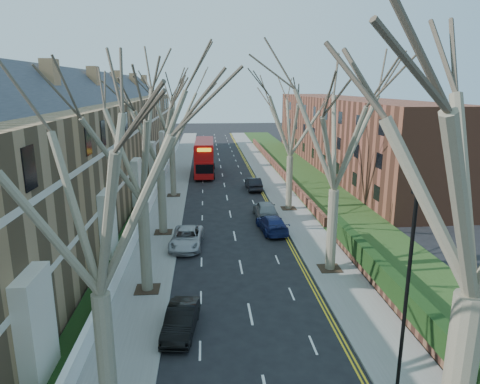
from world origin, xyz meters
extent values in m
plane|color=black|center=(0.00, 0.00, 0.00)|extent=(240.00, 240.00, 0.00)
cube|color=slate|center=(-6.00, 39.00, 0.06)|extent=(3.00, 102.00, 0.12)
cube|color=slate|center=(6.00, 39.00, 0.06)|extent=(3.00, 102.00, 0.12)
cube|color=olive|center=(-13.80, 31.00, 5.00)|extent=(9.00, 78.00, 10.00)
cube|color=#2D2F37|center=(-13.80, 31.00, 11.00)|extent=(4.67, 78.00, 4.67)
cube|color=beige|center=(-9.35, 31.00, 3.50)|extent=(0.12, 78.00, 0.35)
cube|color=beige|center=(-9.35, 31.00, 7.00)|extent=(0.12, 78.00, 0.35)
cube|color=brown|center=(17.50, 43.00, 5.00)|extent=(8.00, 54.00, 10.00)
cube|color=brown|center=(7.70, 43.00, 0.57)|extent=(0.35, 54.00, 0.90)
cube|color=brown|center=(7.70, 2.00, 0.42)|extent=(0.40, 24.00, 0.60)
cube|color=black|center=(7.70, 2.00, 1.32)|extent=(0.70, 24.00, 1.20)
cube|color=white|center=(-7.65, 31.00, 0.62)|extent=(0.30, 78.00, 1.00)
cube|color=#263E16|center=(10.50, 39.00, 0.15)|extent=(6.00, 102.00, 0.06)
cylinder|color=black|center=(5.00, -3.50, 4.12)|extent=(0.14, 0.14, 8.00)
cube|color=black|center=(5.00, -3.50, 8.12)|extent=(0.18, 0.50, 0.22)
cylinder|color=#6C634D|center=(-5.70, -4.00, 2.57)|extent=(0.64, 0.64, 4.90)
cylinder|color=#6C634D|center=(-5.70, 6.00, 2.75)|extent=(0.64, 0.64, 5.25)
cube|color=#2D2116|center=(-5.70, 6.00, 0.14)|extent=(1.40, 1.40, 0.05)
cylinder|color=#6C634D|center=(-5.70, 16.00, 2.66)|extent=(0.64, 0.64, 5.07)
cube|color=#2D2116|center=(-5.70, 16.00, 0.14)|extent=(1.40, 1.40, 0.05)
cylinder|color=#6C634D|center=(-5.70, 28.00, 2.75)|extent=(0.60, 0.60, 5.25)
cube|color=#2D2116|center=(-5.70, 28.00, 0.14)|extent=(1.40, 1.40, 0.05)
cylinder|color=#6C634D|center=(5.70, -6.00, 2.83)|extent=(0.96, 0.96, 5.42)
cylinder|color=#6C634D|center=(5.70, 8.00, 2.75)|extent=(0.64, 0.64, 5.25)
cube|color=#2D2116|center=(5.70, 8.00, 0.14)|extent=(1.40, 1.40, 0.05)
cylinder|color=#6C634D|center=(5.70, 22.00, 2.66)|extent=(0.60, 0.60, 5.07)
cube|color=#2D2116|center=(5.70, 22.00, 0.14)|extent=(1.40, 1.40, 0.05)
cube|color=#B20C0C|center=(-2.35, 39.75, 1.41)|extent=(2.59, 10.65, 2.12)
cube|color=#B20C0C|center=(-2.35, 39.75, 3.44)|extent=(2.58, 10.12, 1.93)
cube|color=black|center=(-2.35, 39.75, 1.85)|extent=(2.59, 9.80, 0.87)
cube|color=black|center=(-2.35, 39.75, 3.53)|extent=(2.59, 9.59, 0.87)
imported|color=black|center=(-3.51, 1.58, 0.64)|extent=(1.84, 4.05, 1.29)
imported|color=#A2A2A7|center=(-3.70, 12.96, 0.68)|extent=(2.61, 5.03, 1.35)
imported|color=navy|center=(3.11, 15.79, 0.68)|extent=(2.38, 4.88, 1.37)
imported|color=gray|center=(3.10, 19.54, 0.81)|extent=(1.91, 4.73, 1.61)
imported|color=black|center=(3.22, 30.31, 0.71)|extent=(1.67, 4.38, 1.43)
camera|label=1|loc=(-2.17, -17.09, 11.64)|focal=32.00mm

